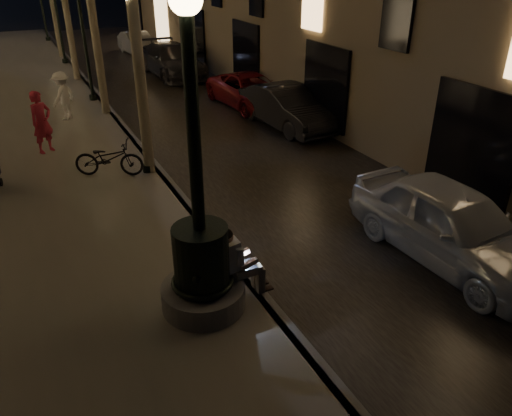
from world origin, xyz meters
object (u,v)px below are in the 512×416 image
car_fifth (138,44)px  bicycle (109,158)px  car_third (251,91)px  seated_man_laptop (236,260)px  car_second (287,107)px  pedestrian_white (63,96)px  lamp_curb_a (136,56)px  lamp_curb_c (55,1)px  car_rear (172,60)px  car_front (452,224)px  fountain_lamppost (201,255)px  lamp_curb_b (81,19)px  pedestrian_red (42,122)px

car_fifth → bicycle: bearing=-110.3°
car_third → bicycle: car_third is taller
bicycle → seated_man_laptop: bearing=-145.0°
car_second → pedestrian_white: bearing=147.1°
lamp_curb_a → lamp_curb_c: 16.00m
car_rear → car_front: bearing=-92.0°
car_third → bicycle: bearing=-147.1°
lamp_curb_a → car_third: size_ratio=1.08×
fountain_lamppost → seated_man_laptop: bearing=0.0°
lamp_curb_a → bicycle: (-0.95, 0.21, -2.56)m
car_front → car_second: bearing=79.7°
seated_man_laptop → car_rear: 18.02m
lamp_curb_b → pedestrian_red: bearing=-113.5°
car_second → fountain_lamppost: bearing=-131.6°
lamp_curb_a → car_front: bearing=-56.5°
lamp_curb_a → pedestrian_white: size_ratio=2.92×
pedestrian_white → lamp_curb_c: bearing=-143.9°
car_third → pedestrian_white: 6.87m
fountain_lamppost → pedestrian_red: bearing=100.1°
lamp_curb_c → car_third: size_ratio=1.08×
lamp_curb_b → lamp_curb_c: size_ratio=1.00×
fountain_lamppost → car_third: bearing=60.6°
car_front → bicycle: (-5.25, 6.71, -0.10)m
seated_man_laptop → pedestrian_white: size_ratio=0.83×
fountain_lamppost → seated_man_laptop: size_ratio=3.80×
car_rear → car_fifth: bearing=89.3°
car_third → seated_man_laptop: bearing=-120.6°
car_second → lamp_curb_c: bearing=107.4°
pedestrian_red → car_front: bearing=-85.9°
lamp_curb_a → car_second: size_ratio=1.12×
fountain_lamppost → pedestrian_white: 11.87m
bicycle → lamp_curb_b: bearing=20.1°
car_second → bicycle: (-6.45, -1.94, -0.03)m
car_front → lamp_curb_b: bearing=104.1°
seated_man_laptop → car_rear: (4.49, 17.45, -0.17)m
seated_man_laptop → car_rear: seated_man_laptop is taller
bicycle → car_rear: bearing=1.6°
seated_man_laptop → car_second: size_ratio=0.32×
fountain_lamppost → pedestrian_red: (-1.57, 8.78, -0.11)m
car_second → car_rear: 9.37m
car_rear → car_fifth: size_ratio=1.36×
pedestrian_white → pedestrian_red: bearing=25.9°
car_rear → pedestrian_white: 8.00m
lamp_curb_b → car_front: (4.30, -14.50, -2.46)m
fountain_lamppost → car_second: size_ratio=1.22×
lamp_curb_b → fountain_lamppost: bearing=-92.9°
lamp_curb_a → pedestrian_white: bearing=102.5°
car_front → car_second: 8.73m
car_second → pedestrian_red: 7.81m
fountain_lamppost → car_fifth: (5.00, 23.62, -0.58)m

